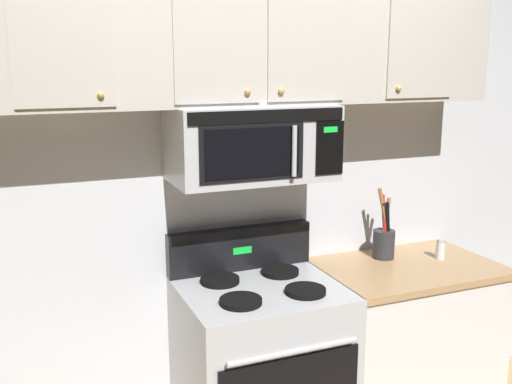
{
  "coord_description": "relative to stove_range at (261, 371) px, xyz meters",
  "views": [
    {
      "loc": [
        -1.05,
        -2.04,
        1.95
      ],
      "look_at": [
        0.0,
        0.49,
        1.35
      ],
      "focal_mm": 42.09,
      "sensor_mm": 36.0,
      "label": 1
    }
  ],
  "objects": [
    {
      "name": "back_wall",
      "position": [
        0.0,
        0.37,
        0.88
      ],
      "size": [
        5.2,
        0.1,
        2.7
      ],
      "primitive_type": "cube",
      "color": "silver",
      "rests_on": "ground_plane"
    },
    {
      "name": "utensil_crock_charcoal",
      "position": [
        0.78,
        0.15,
        0.53
      ],
      "size": [
        0.12,
        0.12,
        0.39
      ],
      "color": "#2D2D33",
      "rests_on": "counter_segment"
    },
    {
      "name": "over_range_microwave",
      "position": [
        -0.0,
        0.12,
        1.11
      ],
      "size": [
        0.76,
        0.43,
        0.35
      ],
      "color": "#B7BABF"
    },
    {
      "name": "counter_segment",
      "position": [
        0.84,
        0.01,
        -0.02
      ],
      "size": [
        0.93,
        0.65,
        0.9
      ],
      "color": "silver",
      "rests_on": "ground_plane"
    },
    {
      "name": "stove_range",
      "position": [
        0.0,
        0.0,
        0.0
      ],
      "size": [
        0.76,
        0.69,
        1.12
      ],
      "color": "#B7BABF",
      "rests_on": "ground_plane"
    },
    {
      "name": "upper_cabinets",
      "position": [
        -0.0,
        0.15,
        1.56
      ],
      "size": [
        2.5,
        0.36,
        0.55
      ],
      "color": "#BCB7AD"
    },
    {
      "name": "salt_shaker",
      "position": [
        1.06,
        0.02,
        0.49
      ],
      "size": [
        0.05,
        0.05,
        0.11
      ],
      "color": "white",
      "rests_on": "counter_segment"
    }
  ]
}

